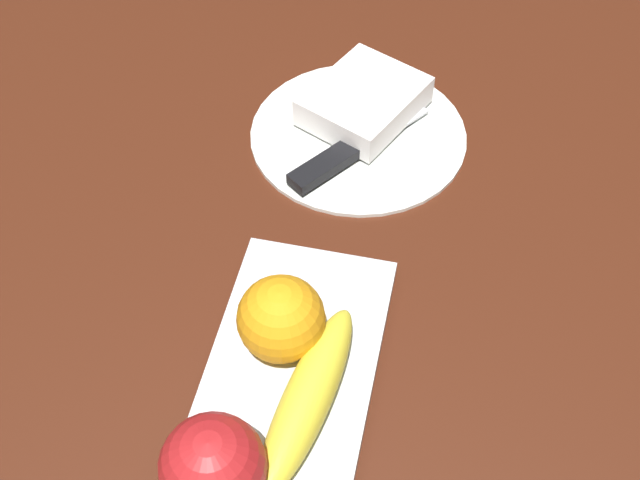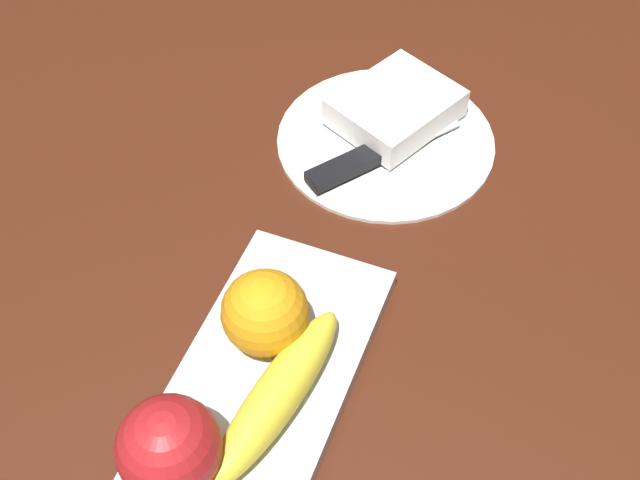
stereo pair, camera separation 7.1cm
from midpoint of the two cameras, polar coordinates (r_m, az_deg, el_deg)
ground_plane at (r=0.66m, az=-7.08°, el=-16.33°), size 2.40×2.40×0.00m
fruit_tray at (r=0.66m, az=-6.86°, el=-15.00°), size 0.40×0.14×0.02m
apple at (r=0.61m, az=-10.88°, el=-15.38°), size 0.08×0.08×0.08m
banana at (r=0.64m, az=-4.10°, el=-11.06°), size 0.18×0.06×0.04m
orange_near_apple at (r=0.66m, az=-5.81°, el=-5.64°), size 0.07×0.07×0.07m
dinner_plate at (r=0.87m, az=0.30°, el=7.25°), size 0.23×0.23×0.01m
folded_napkin at (r=0.88m, az=0.70°, el=9.46°), size 0.15×0.14×0.03m
knife at (r=0.83m, az=-1.09°, el=5.61°), size 0.16×0.12×0.01m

